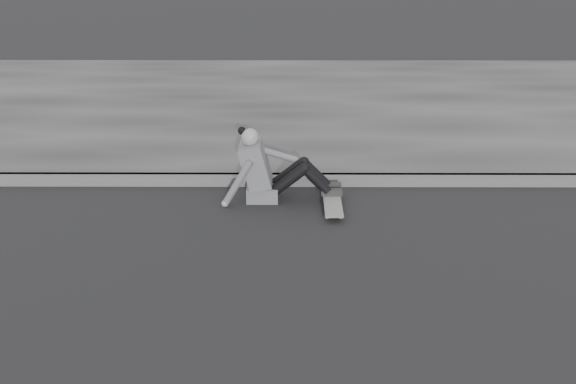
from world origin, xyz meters
name	(u,v)px	position (x,y,z in m)	size (l,w,h in m)	color
ground	(501,307)	(0.00, 0.00, 0.00)	(80.00, 80.00, 0.00)	black
curb	(439,180)	(0.00, 2.58, 0.06)	(24.00, 0.16, 0.12)	#525252
sidewalk	(400,106)	(0.00, 5.60, 0.06)	(24.00, 6.00, 0.12)	#3A3A3A
skateboard	(332,202)	(-1.34, 1.92, 0.07)	(0.20, 0.78, 0.09)	#A6A6A0
seated_woman	(268,170)	(-2.07, 2.17, 0.36)	(1.38, 0.46, 0.88)	#59595C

